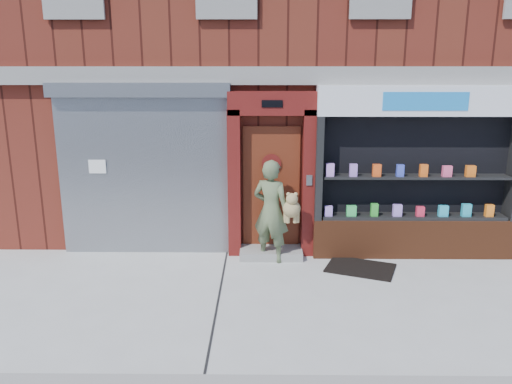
{
  "coord_description": "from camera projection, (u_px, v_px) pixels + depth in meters",
  "views": [
    {
      "loc": [
        -0.93,
        -6.66,
        3.3
      ],
      "look_at": [
        -1.01,
        1.0,
        1.37
      ],
      "focal_mm": 35.0,
      "sensor_mm": 36.0,
      "label": 1
    }
  ],
  "objects": [
    {
      "name": "pharmacy_bay",
      "position": [
        415.0,
        181.0,
        8.66
      ],
      "size": [
        3.5,
        0.41,
        3.0
      ],
      "color": "brown",
      "rests_on": "ground"
    },
    {
      "name": "building",
      "position": [
        300.0,
        37.0,
        12.09
      ],
      "size": [
        12.0,
        8.16,
        8.0
      ],
      "color": "#591D14",
      "rests_on": "ground"
    },
    {
      "name": "woman",
      "position": [
        273.0,
        211.0,
        8.54
      ],
      "size": [
        0.88,
        0.67,
        1.79
      ],
      "color": "#556341",
      "rests_on": "ground"
    },
    {
      "name": "shutter_bay",
      "position": [
        143.0,
        159.0,
        8.73
      ],
      "size": [
        3.1,
        0.3,
        3.04
      ],
      "color": "gray",
      "rests_on": "ground"
    },
    {
      "name": "red_door_bay",
      "position": [
        271.0,
        175.0,
        8.71
      ],
      "size": [
        1.52,
        0.58,
        2.9
      ],
      "color": "#51100E",
      "rests_on": "ground"
    },
    {
      "name": "ground",
      "position": [
        325.0,
        300.0,
        7.25
      ],
      "size": [
        80.0,
        80.0,
        0.0
      ],
      "primitive_type": "plane",
      "color": "#9E9E99",
      "rests_on": "ground"
    },
    {
      "name": "doormat",
      "position": [
        360.0,
        268.0,
        8.38
      ],
      "size": [
        1.29,
        1.11,
        0.03
      ],
      "primitive_type": "cube",
      "rotation": [
        0.0,
        0.0,
        -0.37
      ],
      "color": "black",
      "rests_on": "ground"
    }
  ]
}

